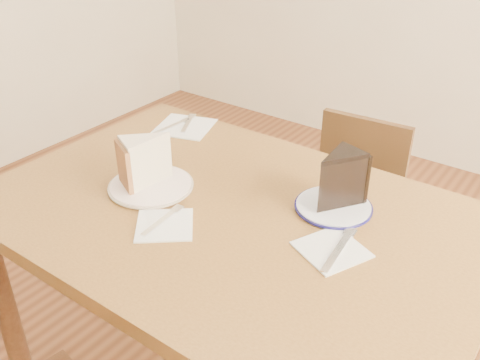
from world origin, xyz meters
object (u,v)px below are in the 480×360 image
chocolate_cake (336,182)px  plate_cream (151,186)px  chair_far (345,217)px  carrot_cake (149,161)px  table (231,243)px  plate_navy (333,207)px

chocolate_cake → plate_cream: bearing=38.7°
chair_far → carrot_cake: 0.80m
table → plate_cream: plate_cream is taller
chair_far → carrot_cake: size_ratio=6.10×
carrot_cake → table: bearing=31.9°
plate_cream → chocolate_cake: size_ratio=1.69×
plate_cream → carrot_cake: (-0.01, 0.01, 0.06)m
table → chair_far: 0.65m
chair_far → carrot_cake: carrot_cake is taller
table → plate_cream: size_ratio=5.77×
table → carrot_cake: bearing=-174.0°
chair_far → chocolate_cake: size_ratio=6.04×
table → plate_cream: bearing=-170.8°
carrot_cake → chocolate_cake: (0.43, 0.18, 0.00)m
table → carrot_cake: carrot_cake is taller
table → plate_navy: bearing=37.4°
chair_far → carrot_cake: (-0.28, -0.63, 0.41)m
carrot_cake → chocolate_cake: 0.47m
table → plate_navy: plate_navy is taller
chair_far → chocolate_cake: (0.16, -0.45, 0.41)m
plate_navy → chocolate_cake: (-0.00, 0.00, 0.07)m
table → chocolate_cake: 0.30m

